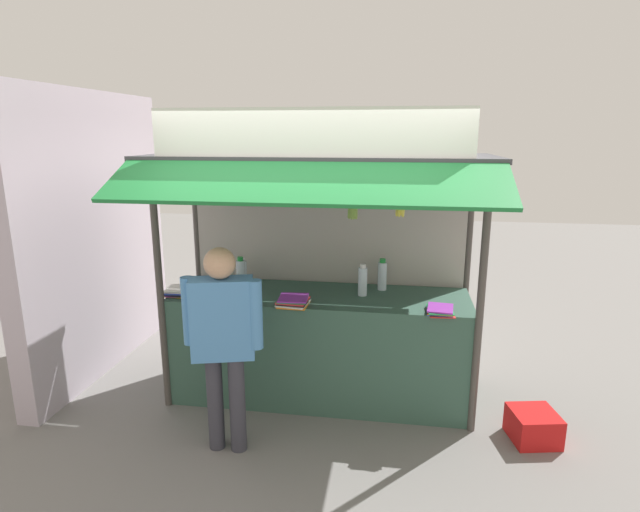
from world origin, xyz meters
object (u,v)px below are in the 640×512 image
Objects in this scene: water_bottle_mid_right at (382,275)px; water_bottle_rear_center at (241,273)px; banana_bunch_leftmost at (353,209)px; banana_bunch_rightmost at (400,208)px; water_bottle_center at (363,281)px; magazine_stack_left at (180,291)px; magazine_stack_far_right at (293,301)px; vendor_person at (223,332)px; magazine_stack_right at (440,310)px; water_bottle_front_right at (243,272)px; magazine_stack_back_left at (210,294)px; plastic_crate at (533,426)px.

water_bottle_mid_right is 1.29m from water_bottle_rear_center.
banana_bunch_leftmost reaches higher than water_bottle_mid_right.
banana_bunch_rightmost reaches higher than water_bottle_rear_center.
water_bottle_center is 0.88× the size of banana_bunch_leftmost.
magazine_stack_far_right is at bearing -6.75° from magazine_stack_left.
magazine_stack_right is at bearing 6.44° from vendor_person.
banana_bunch_leftmost is at bearing -28.86° from water_bottle_rear_center.
water_bottle_mid_right is at bearing 13.18° from magazine_stack_left.
magazine_stack_left is at bearing 168.43° from banana_bunch_leftmost.
magazine_stack_far_right reaches higher than magazine_stack_right.
water_bottle_front_right is 1.30m from water_bottle_mid_right.
water_bottle_mid_right reaches higher than magazine_stack_far_right.
magazine_stack_far_right is 0.94× the size of banana_bunch_rightmost.
water_bottle_mid_right is at bearing 100.64° from banana_bunch_rightmost.
water_bottle_rear_center is at bearing -82.30° from water_bottle_front_right.
water_bottle_front_right is 0.13m from water_bottle_rear_center.
water_bottle_mid_right is at bearing 36.99° from magazine_stack_far_right.
water_bottle_mid_right is 1.03m from banana_bunch_leftmost.
banana_bunch_leftmost is (1.24, -0.25, 0.80)m from magazine_stack_back_left.
banana_bunch_leftmost is at bearing -179.96° from banana_bunch_rightmost.
magazine_stack_back_left is 0.75× the size of plastic_crate.
water_bottle_mid_right and water_bottle_rear_center have the same top height.
magazine_stack_back_left is at bearing -161.86° from water_bottle_mid_right.
plastic_crate is at bearing -11.46° from magazine_stack_right.
banana_bunch_rightmost reaches higher than magazine_stack_right.
banana_bunch_leftmost is 1.31m from vendor_person.
vendor_person is at bearing -121.86° from magazine_stack_far_right.
water_bottle_front_right is 1.77m from banana_bunch_rightmost.
water_bottle_center is at bearing 30.88° from vendor_person.
magazine_stack_left is at bearing 174.58° from plastic_crate.
magazine_stack_right is at bearing 168.54° from plastic_crate.
water_bottle_rear_center is (-1.12, 0.06, 0.00)m from water_bottle_center.
water_bottle_front_right is 0.16× the size of vendor_person.
water_bottle_center is 0.96× the size of banana_bunch_rightmost.
water_bottle_front_right is at bearing 170.46° from water_bottle_center.
magazine_stack_left is 2.23m from magazine_stack_right.
water_bottle_front_right reaches higher than magazine_stack_left.
water_bottle_mid_right is 1.08× the size of magazine_stack_right.
magazine_stack_left reaches higher than plastic_crate.
water_bottle_rear_center is at bearing 167.45° from plastic_crate.
plastic_crate is at bearing -29.50° from water_bottle_mid_right.
water_bottle_front_right is at bearing 138.10° from magazine_stack_far_right.
plastic_crate is (1.22, -0.69, -0.97)m from water_bottle_mid_right.
magazine_stack_left is at bearing -166.82° from water_bottle_mid_right.
water_bottle_front_right is 1.86m from magazine_stack_right.
water_bottle_center reaches higher than magazine_stack_far_right.
water_bottle_front_right is at bearing 164.74° from plastic_crate.
banana_bunch_leftmost is (1.54, -0.32, 0.81)m from magazine_stack_left.
banana_bunch_leftmost is 2.21m from plastic_crate.
banana_bunch_leftmost is (-0.05, -0.53, 0.71)m from water_bottle_center.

